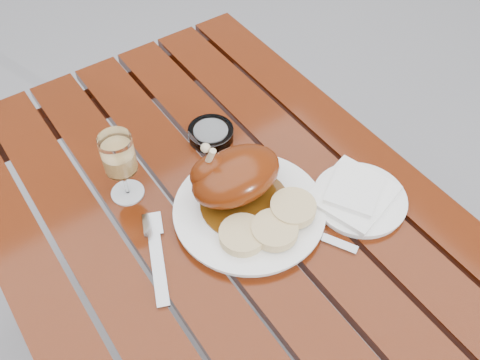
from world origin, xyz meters
name	(u,v)px	position (x,y,z in m)	size (l,w,h in m)	color
table	(231,315)	(0.00, 0.00, 0.38)	(0.80, 1.20, 0.75)	#63240B
dinner_plate	(249,211)	(0.05, 0.00, 0.76)	(0.29, 0.29, 0.02)	white
roast_duck	(233,177)	(0.04, 0.05, 0.82)	(0.18, 0.18, 0.13)	#562E09
bread_dumplings	(270,224)	(0.05, -0.06, 0.78)	(0.20, 0.11, 0.03)	#D9B684
wine_glass	(121,167)	(-0.12, 0.18, 0.83)	(0.07, 0.07, 0.16)	#F6C570
side_plate	(359,199)	(0.24, -0.10, 0.76)	(0.18, 0.18, 0.01)	white
napkin	(353,194)	(0.23, -0.09, 0.77)	(0.14, 0.13, 0.01)	white
ashtray	(211,133)	(0.10, 0.22, 0.76)	(0.10, 0.10, 0.02)	#B2B7BC
fork	(158,261)	(-0.15, 0.01, 0.75)	(0.02, 0.18, 0.01)	gray
knife	(309,232)	(0.11, -0.10, 0.75)	(0.02, 0.19, 0.01)	gray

